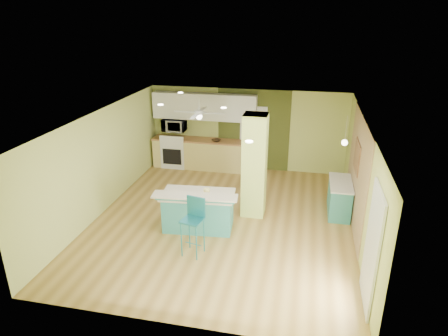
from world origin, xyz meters
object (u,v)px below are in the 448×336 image
(peninsula, at_px, (198,210))
(canister, at_px, (207,192))
(bar_stool, at_px, (194,217))
(fruit_bowl, at_px, (216,140))
(side_counter, at_px, (339,197))

(peninsula, height_order, canister, canister)
(canister, bearing_deg, bar_stool, -91.68)
(bar_stool, distance_m, canister, 0.93)
(fruit_bowl, distance_m, canister, 3.68)
(side_counter, bearing_deg, bar_stool, -140.94)
(side_counter, distance_m, canister, 3.36)
(side_counter, bearing_deg, canister, -153.14)
(peninsula, xyz_separation_m, side_counter, (3.17, 1.45, -0.05))
(side_counter, bearing_deg, fruit_bowl, 149.31)
(fruit_bowl, height_order, canister, canister)
(bar_stool, relative_size, side_counter, 0.97)
(bar_stool, height_order, side_counter, bar_stool)
(side_counter, xyz_separation_m, canister, (-2.96, -1.50, 0.53))
(fruit_bowl, bearing_deg, canister, -80.22)
(canister, bearing_deg, side_counter, 26.86)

